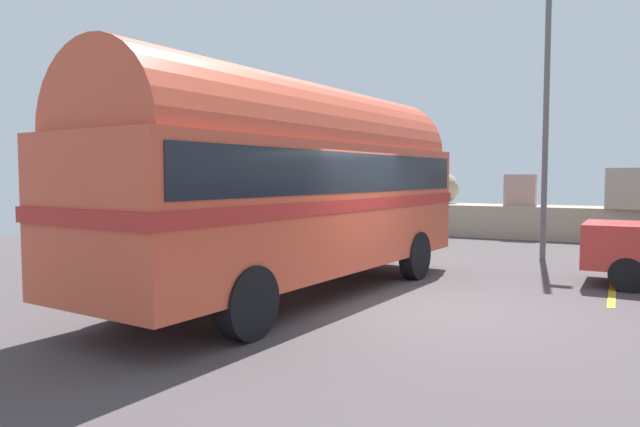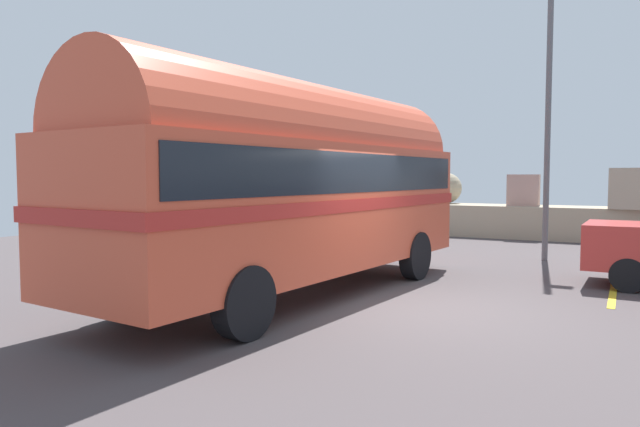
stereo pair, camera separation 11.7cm
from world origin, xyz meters
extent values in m
cube|color=#484042|center=(0.00, 0.00, 0.01)|extent=(32.00, 26.00, 0.02)
cube|color=tan|center=(0.00, 11.80, 0.55)|extent=(31.36, 1.80, 1.10)
sphere|color=tan|center=(-12.84, 11.31, 1.48)|extent=(0.75, 0.75, 0.75)
sphere|color=tan|center=(-9.89, 12.22, 1.61)|extent=(1.01, 1.01, 1.01)
sphere|color=tan|center=(-8.44, 12.15, 1.79)|extent=(1.39, 1.39, 1.39)
sphere|color=tan|center=(-5.18, 12.24, 1.47)|extent=(0.74, 0.74, 0.74)
sphere|color=tan|center=(-3.09, 12.26, 1.66)|extent=(1.11, 1.11, 1.11)
cube|color=tan|center=(-0.31, 11.84, 1.63)|extent=(1.09, 1.13, 1.05)
cube|color=tan|center=(3.01, 11.30, 1.72)|extent=(1.45, 1.44, 1.25)
cube|color=gold|center=(2.64, 3.50, 0.02)|extent=(0.12, 4.40, 0.01)
cylinder|color=black|center=(-3.12, 2.60, 0.50)|extent=(0.37, 0.98, 0.96)
cylinder|color=black|center=(-0.92, 2.39, 0.50)|extent=(0.37, 0.98, 0.96)
cylinder|color=black|center=(-3.62, -2.58, 0.50)|extent=(0.37, 0.98, 0.96)
cylinder|color=black|center=(-1.43, -2.80, 0.50)|extent=(0.37, 0.98, 0.96)
cube|color=#CE4D33|center=(-2.27, -0.10, 1.57)|extent=(3.20, 8.59, 2.10)
cylinder|color=#CE4D33|center=(-2.27, -0.10, 2.62)|extent=(2.97, 8.24, 2.20)
cube|color=#B42A24|center=(-2.27, -0.10, 1.63)|extent=(3.25, 8.68, 0.20)
cube|color=black|center=(-2.27, -0.10, 2.15)|extent=(3.20, 8.26, 0.64)
cube|color=silver|center=(-1.86, 4.15, 0.70)|extent=(2.28, 0.38, 0.28)
cylinder|color=black|center=(2.86, 2.89, 0.33)|extent=(0.63, 0.22, 0.62)
cylinder|color=black|center=(2.90, 4.42, 0.33)|extent=(0.63, 0.22, 0.62)
cylinder|color=#5B5B60|center=(1.04, 6.45, 3.71)|extent=(0.14, 0.14, 7.42)
camera|label=1|loc=(2.72, -8.80, 2.10)|focal=32.56mm
camera|label=2|loc=(2.82, -8.74, 2.10)|focal=32.56mm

